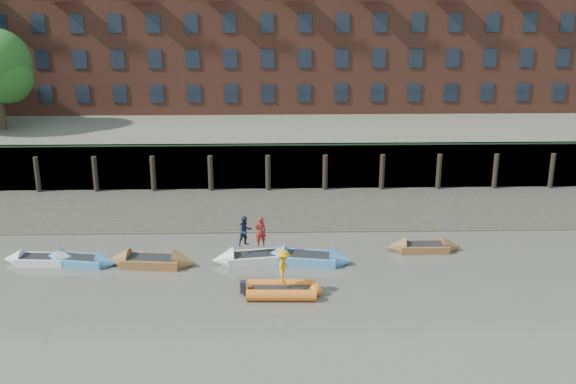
{
  "coord_description": "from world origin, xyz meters",
  "views": [
    {
      "loc": [
        -1.76,
        -26.37,
        16.13
      ],
      "look_at": [
        -0.83,
        12.0,
        3.2
      ],
      "focal_mm": 45.0,
      "sensor_mm": 36.0,
      "label": 1
    }
  ],
  "objects_px": {
    "rowboat_0": "(41,260)",
    "rowboat_3": "(254,258)",
    "person_rower_b": "(245,231)",
    "rib_tender": "(285,290)",
    "rowboat_4": "(307,258)",
    "rowboat_2": "(151,261)",
    "person_rib_crew": "(284,267)",
    "rowboat_1": "(80,261)",
    "rowboat_6": "(424,247)",
    "person_rower_a": "(261,231)"
  },
  "relations": [
    {
      "from": "rowboat_0",
      "to": "rowboat_3",
      "type": "distance_m",
      "value": 11.55
    },
    {
      "from": "rowboat_0",
      "to": "person_rower_b",
      "type": "bearing_deg",
      "value": 4.54
    },
    {
      "from": "rib_tender",
      "to": "person_rower_b",
      "type": "xyz_separation_m",
      "value": [
        -2.04,
        4.18,
        1.46
      ]
    },
    {
      "from": "rowboat_4",
      "to": "rowboat_2",
      "type": "bearing_deg",
      "value": -169.05
    },
    {
      "from": "rowboat_4",
      "to": "person_rib_crew",
      "type": "distance_m",
      "value": 4.2
    },
    {
      "from": "rowboat_0",
      "to": "rowboat_1",
      "type": "distance_m",
      "value": 2.13
    },
    {
      "from": "rowboat_0",
      "to": "rowboat_4",
      "type": "distance_m",
      "value": 14.43
    },
    {
      "from": "rowboat_6",
      "to": "rib_tender",
      "type": "distance_m",
      "value": 9.56
    },
    {
      "from": "person_rower_a",
      "to": "person_rib_crew",
      "type": "distance_m",
      "value": 4.2
    },
    {
      "from": "person_rower_a",
      "to": "person_rower_b",
      "type": "bearing_deg",
      "value": -21.31
    },
    {
      "from": "rowboat_0",
      "to": "rowboat_4",
      "type": "xyz_separation_m",
      "value": [
        14.42,
        -0.26,
        0.04
      ]
    },
    {
      "from": "rowboat_3",
      "to": "person_rower_a",
      "type": "distance_m",
      "value": 1.55
    },
    {
      "from": "rowboat_6",
      "to": "rib_tender",
      "type": "relative_size",
      "value": 1.13
    },
    {
      "from": "rowboat_2",
      "to": "person_rower_b",
      "type": "xyz_separation_m",
      "value": [
        5.05,
        0.51,
        1.49
      ]
    },
    {
      "from": "rowboat_0",
      "to": "rib_tender",
      "type": "relative_size",
      "value": 1.12
    },
    {
      "from": "rowboat_2",
      "to": "rowboat_4",
      "type": "distance_m",
      "value": 8.4
    },
    {
      "from": "rowboat_2",
      "to": "person_rower_a",
      "type": "bearing_deg",
      "value": 10.18
    },
    {
      "from": "rowboat_1",
      "to": "rowboat_6",
      "type": "distance_m",
      "value": 18.98
    },
    {
      "from": "rowboat_3",
      "to": "person_rib_crew",
      "type": "bearing_deg",
      "value": -77.31
    },
    {
      "from": "rowboat_0",
      "to": "rowboat_2",
      "type": "xyz_separation_m",
      "value": [
        6.02,
        -0.44,
        0.04
      ]
    },
    {
      "from": "rowboat_6",
      "to": "person_rower_b",
      "type": "xyz_separation_m",
      "value": [
        -9.98,
        -1.14,
        1.52
      ]
    },
    {
      "from": "rowboat_3",
      "to": "person_rower_a",
      "type": "relative_size",
      "value": 2.86
    },
    {
      "from": "rowboat_2",
      "to": "rib_tender",
      "type": "bearing_deg",
      "value": -21.3
    },
    {
      "from": "rowboat_2",
      "to": "rowboat_1",
      "type": "bearing_deg",
      "value": -177.76
    },
    {
      "from": "rowboat_1",
      "to": "rib_tender",
      "type": "relative_size",
      "value": 1.17
    },
    {
      "from": "person_rib_crew",
      "to": "rowboat_3",
      "type": "bearing_deg",
      "value": 33.9
    },
    {
      "from": "rowboat_0",
      "to": "rowboat_4",
      "type": "relative_size",
      "value": 0.83
    },
    {
      "from": "rowboat_4",
      "to": "rowboat_3",
      "type": "bearing_deg",
      "value": -173.8
    },
    {
      "from": "rib_tender",
      "to": "rowboat_0",
      "type": "bearing_deg",
      "value": 164.34
    },
    {
      "from": "rowboat_1",
      "to": "rowboat_4",
      "type": "bearing_deg",
      "value": 9.7
    },
    {
      "from": "rowboat_1",
      "to": "rowboat_4",
      "type": "xyz_separation_m",
      "value": [
        12.3,
        -0.07,
        0.03
      ]
    },
    {
      "from": "rowboat_4",
      "to": "rowboat_6",
      "type": "height_order",
      "value": "rowboat_4"
    },
    {
      "from": "rowboat_3",
      "to": "person_rib_crew",
      "type": "distance_m",
      "value": 4.42
    },
    {
      "from": "rowboat_3",
      "to": "person_rower_b",
      "type": "xyz_separation_m",
      "value": [
        -0.48,
        0.15,
        1.5
      ]
    },
    {
      "from": "rowboat_2",
      "to": "rowboat_4",
      "type": "xyz_separation_m",
      "value": [
        8.4,
        0.19,
        0.0
      ]
    },
    {
      "from": "rib_tender",
      "to": "rowboat_3",
      "type": "bearing_deg",
      "value": 112.96
    },
    {
      "from": "rowboat_0",
      "to": "person_rower_a",
      "type": "bearing_deg",
      "value": 4.1
    },
    {
      "from": "rowboat_1",
      "to": "rowboat_4",
      "type": "relative_size",
      "value": 0.86
    },
    {
      "from": "rowboat_0",
      "to": "rib_tender",
      "type": "xyz_separation_m",
      "value": [
        13.11,
        -4.11,
        0.07
      ]
    },
    {
      "from": "person_rower_b",
      "to": "rowboat_2",
      "type": "bearing_deg",
      "value": 154.59
    },
    {
      "from": "rowboat_3",
      "to": "person_rower_a",
      "type": "height_order",
      "value": "person_rower_a"
    },
    {
      "from": "rowboat_3",
      "to": "person_rower_b",
      "type": "bearing_deg",
      "value": 154.45
    },
    {
      "from": "rowboat_3",
      "to": "rib_tender",
      "type": "bearing_deg",
      "value": -77.12
    },
    {
      "from": "rowboat_6",
      "to": "person_rower_b",
      "type": "bearing_deg",
      "value": -173.57
    },
    {
      "from": "person_rib_crew",
      "to": "rowboat_2",
      "type": "bearing_deg",
      "value": 75.84
    },
    {
      "from": "rowboat_0",
      "to": "rowboat_1",
      "type": "height_order",
      "value": "rowboat_1"
    },
    {
      "from": "rowboat_2",
      "to": "rowboat_6",
      "type": "relative_size",
      "value": 1.17
    },
    {
      "from": "rowboat_4",
      "to": "person_rower_a",
      "type": "height_order",
      "value": "person_rower_a"
    },
    {
      "from": "rowboat_1",
      "to": "rowboat_2",
      "type": "bearing_deg",
      "value": 6.22
    },
    {
      "from": "person_rower_a",
      "to": "person_rib_crew",
      "type": "relative_size",
      "value": 0.95
    }
  ]
}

